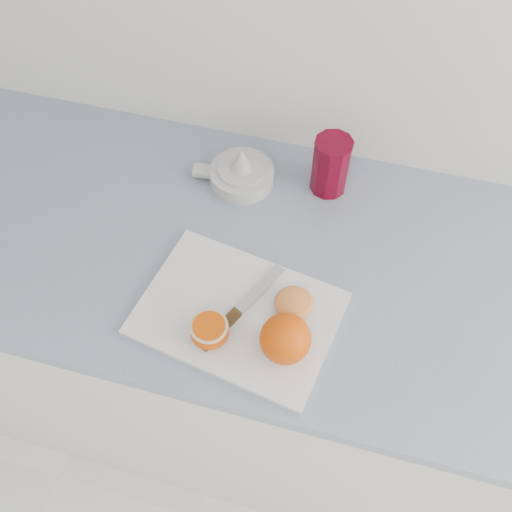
% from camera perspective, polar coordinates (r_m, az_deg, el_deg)
% --- Properties ---
extents(counter, '(2.29, 0.64, 0.89)m').
position_cam_1_polar(counter, '(1.50, 0.09, -9.12)').
color(counter, white).
rests_on(counter, ground).
extents(cutting_board, '(0.38, 0.30, 0.01)m').
position_cam_1_polar(cutting_board, '(1.03, -1.82, -5.76)').
color(cutting_board, silver).
rests_on(cutting_board, counter).
extents(whole_orange, '(0.09, 0.09, 0.09)m').
position_cam_1_polar(whole_orange, '(0.96, 2.96, -8.27)').
color(whole_orange, '#DE6103').
rests_on(whole_orange, cutting_board).
extents(half_orange, '(0.07, 0.07, 0.04)m').
position_cam_1_polar(half_orange, '(0.99, -4.66, -7.48)').
color(half_orange, '#DE6103').
rests_on(half_orange, cutting_board).
extents(squeezed_shell, '(0.07, 0.07, 0.03)m').
position_cam_1_polar(squeezed_shell, '(1.02, 3.84, -4.69)').
color(squeezed_shell, orange).
rests_on(squeezed_shell, cutting_board).
extents(paring_knife, '(0.11, 0.20, 0.01)m').
position_cam_1_polar(paring_knife, '(1.01, -2.85, -6.58)').
color(paring_knife, '#422E13').
rests_on(paring_knife, cutting_board).
extents(citrus_juicer, '(0.17, 0.14, 0.09)m').
position_cam_1_polar(citrus_juicer, '(1.21, -1.49, 8.32)').
color(citrus_juicer, silver).
rests_on(citrus_juicer, counter).
extents(red_tumbler, '(0.08, 0.08, 0.13)m').
position_cam_1_polar(red_tumbler, '(1.18, 7.46, 8.81)').
color(red_tumbler, '#610217').
rests_on(red_tumbler, counter).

